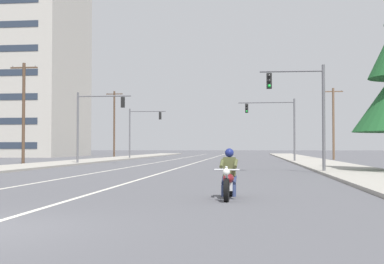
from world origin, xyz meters
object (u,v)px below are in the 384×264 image
Objects in this scene: utility_pole_right_far at (333,122)px; utility_pole_left_far at (114,123)px; motorcycle_with_rider at (229,179)px; traffic_signal_near_left at (93,117)px; traffic_signal_mid_left at (140,126)px; traffic_signal_near_right at (306,103)px; traffic_signal_mid_right at (278,120)px; utility_pole_left_near at (24,111)px.

utility_pole_right_far is 0.89× the size of utility_pole_left_far.
utility_pole_left_far is at bearing 108.52° from motorcycle_with_rider.
utility_pole_right_far is at bearing 37.23° from traffic_signal_near_left.
motorcycle_with_rider is 48.47m from traffic_signal_mid_left.
traffic_signal_near_right is (3.78, 14.81, 3.44)m from motorcycle_with_rider.
traffic_signal_mid_right is at bearing -41.54° from utility_pole_left_far.
utility_pole_left_far reaches higher than traffic_signal_mid_left.
traffic_signal_mid_left is at bearing 145.68° from traffic_signal_mid_right.
utility_pole_left_far is (-21.65, 19.18, 0.74)m from traffic_signal_mid_right.
utility_pole_left_near reaches higher than utility_pole_right_far.
utility_pole_right_far is at bearing 54.39° from traffic_signal_mid_right.
utility_pole_left_near reaches higher than traffic_signal_mid_right.
traffic_signal_near_left is 18.95m from traffic_signal_mid_left.
traffic_signal_mid_left is at bearing 117.63° from traffic_signal_near_right.
utility_pole_right_far reaches higher than traffic_signal_mid_left.
utility_pole_left_far is at bearing 89.89° from utility_pole_left_near.
traffic_signal_mid_right is at bearing 91.28° from traffic_signal_near_right.
utility_pole_right_far is (6.84, 9.55, 0.20)m from traffic_signal_mid_right.
utility_pole_right_far reaches higher than motorcycle_with_rider.
utility_pole_left_far is (-5.47, 8.14, 0.80)m from traffic_signal_mid_left.
traffic_signal_mid_left is 0.72× the size of utility_pole_left_near.
traffic_signal_mid_right is at bearing 23.44° from utility_pole_left_near.
utility_pole_left_near reaches higher than motorcycle_with_rider.
traffic_signal_near_right is 30.97m from utility_pole_right_far.
utility_pole_left_near is (-22.17, 11.34, 0.50)m from traffic_signal_near_right.
traffic_signal_mid_right is 28.93m from utility_pole_left_far.
utility_pole_left_far is at bearing 118.98° from traffic_signal_near_right.
utility_pole_right_far is 30.08m from utility_pole_left_far.
traffic_signal_near_left reaches higher than motorcycle_with_rider.
utility_pole_left_near reaches higher than traffic_signal_near_right.
traffic_signal_mid_right is at bearing -34.32° from traffic_signal_mid_left.
traffic_signal_mid_right and traffic_signal_mid_left have the same top height.
utility_pole_right_far is at bearing 33.60° from utility_pole_left_near.
utility_pole_left_far reaches higher than utility_pole_right_far.
traffic_signal_near_left is at bearing 15.12° from utility_pole_left_near.
traffic_signal_near_right is 0.75× the size of utility_pole_right_far.
utility_pole_left_far reaches higher than motorcycle_with_rider.
utility_pole_right_far is (28.55, 18.96, -0.18)m from utility_pole_left_near.
utility_pole_right_far is at bearing 78.12° from traffic_signal_near_right.
motorcycle_with_rider is at bearing -74.57° from traffic_signal_mid_left.
traffic_signal_near_left is at bearing -153.90° from traffic_signal_mid_right.
utility_pole_left_far is at bearing 161.33° from utility_pole_right_far.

